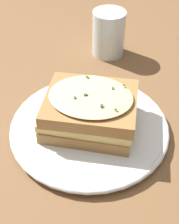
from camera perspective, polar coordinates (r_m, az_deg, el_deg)
name	(u,v)px	position (r m, az deg, el deg)	size (l,w,h in m)	color
ground_plane	(96,128)	(0.52, 1.24, -2.98)	(2.40, 2.40, 0.00)	brown
dinner_plate	(90,127)	(0.51, 0.00, -2.73)	(0.26, 0.26, 0.01)	white
sandwich	(90,109)	(0.48, 0.01, 0.53)	(0.17, 0.18, 0.06)	#A37542
water_glass	(109,33)	(0.68, 3.51, 14.16)	(0.07, 0.07, 0.10)	silver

